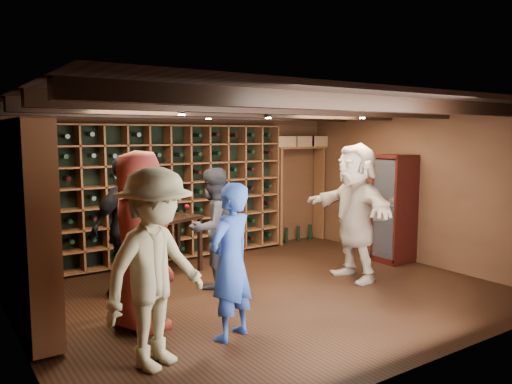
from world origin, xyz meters
TOP-DOWN VIEW (x-y plane):
  - ground at (0.00, 0.00)m, footprint 6.00×6.00m
  - room_shell at (0.00, 0.05)m, footprint 6.00×6.00m
  - wine_rack_back at (-0.52, 2.33)m, footprint 4.65×0.30m
  - wine_rack_left at (-2.83, 0.82)m, footprint 0.30×2.65m
  - crate_shelf at (2.41, 2.32)m, footprint 1.20×0.32m
  - display_cabinet at (2.71, 0.20)m, footprint 0.55×0.50m
  - man_blue_shirt at (-1.15, -0.98)m, footprint 0.69×0.58m
  - man_grey_suit at (-0.44, 0.67)m, footprint 0.95×0.83m
  - guest_red_floral at (-1.82, -0.21)m, footprint 0.68×0.99m
  - guest_woman_black at (-1.57, 0.90)m, footprint 1.17×0.79m
  - guest_khaki at (-2.03, -1.15)m, footprint 1.35×1.09m
  - guest_beige at (1.46, -0.14)m, footprint 0.83×1.90m
  - tasting_table at (-0.80, 1.54)m, footprint 1.28×0.92m

SIDE VIEW (x-z plane):
  - ground at x=0.00m, z-range 0.00..0.00m
  - tasting_table at x=-0.80m, z-range 0.19..1.34m
  - man_blue_shirt at x=-1.15m, z-range 0.00..1.62m
  - man_grey_suit at x=-0.44m, z-range 0.00..1.65m
  - display_cabinet at x=2.71m, z-range -0.02..1.73m
  - guest_khaki at x=-2.03m, z-range 0.00..1.82m
  - guest_woman_black at x=-1.57m, z-range 0.00..1.84m
  - guest_red_floral at x=-1.82m, z-range 0.00..1.94m
  - guest_beige at x=1.46m, z-range 0.00..1.98m
  - wine_rack_back at x=-0.52m, z-range 0.05..2.25m
  - wine_rack_left at x=-2.83m, z-range 0.05..2.25m
  - crate_shelf at x=2.41m, z-range 0.54..2.60m
  - room_shell at x=0.00m, z-range -0.58..5.42m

